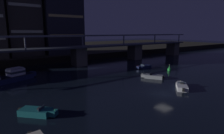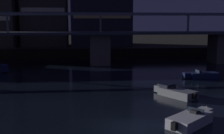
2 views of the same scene
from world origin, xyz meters
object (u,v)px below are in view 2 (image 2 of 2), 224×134
(speedboat_mid_center, at_px, (176,93))
(speedboat_near_right, at_px, (202,75))
(river_bridge, at_px, (100,42))
(speedboat_near_center, at_px, (191,119))

(speedboat_mid_center, bearing_deg, speedboat_near_right, 54.46)
(speedboat_near_right, bearing_deg, river_bridge, 131.52)
(river_bridge, distance_m, speedboat_near_right, 20.46)
(speedboat_near_right, bearing_deg, speedboat_mid_center, -125.54)
(river_bridge, bearing_deg, speedboat_mid_center, -75.17)
(speedboat_near_center, bearing_deg, speedboat_near_right, 65.14)
(speedboat_near_center, bearing_deg, speedboat_mid_center, 79.90)
(speedboat_near_center, distance_m, speedboat_mid_center, 8.54)
(speedboat_near_center, height_order, speedboat_near_right, same)
(speedboat_near_center, height_order, speedboat_mid_center, same)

